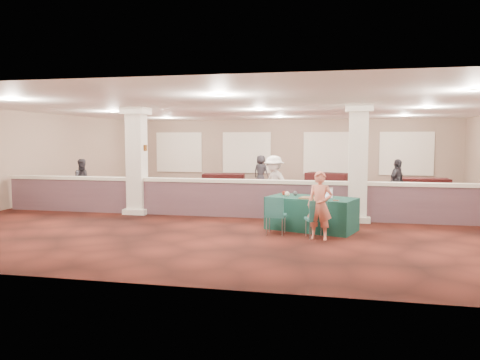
% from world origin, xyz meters
% --- Properties ---
extents(ground, '(16.00, 16.00, 0.00)m').
position_xyz_m(ground, '(0.00, 0.00, 0.00)').
color(ground, '#4F1C13').
rests_on(ground, ground).
extents(wall_back, '(16.00, 0.04, 3.20)m').
position_xyz_m(wall_back, '(0.00, 8.00, 1.60)').
color(wall_back, gray).
rests_on(wall_back, ground).
extents(wall_front, '(16.00, 0.04, 3.20)m').
position_xyz_m(wall_front, '(0.00, -8.00, 1.60)').
color(wall_front, gray).
rests_on(wall_front, ground).
extents(wall_left, '(0.04, 16.00, 3.20)m').
position_xyz_m(wall_left, '(-8.00, 0.00, 1.60)').
color(wall_left, gray).
rests_on(wall_left, ground).
extents(ceiling, '(16.00, 16.00, 0.02)m').
position_xyz_m(ceiling, '(0.00, 0.00, 3.20)').
color(ceiling, white).
rests_on(ceiling, wall_back).
extents(partition_wall, '(15.60, 0.28, 1.10)m').
position_xyz_m(partition_wall, '(0.00, -1.50, 0.57)').
color(partition_wall, '#5B3E48').
rests_on(partition_wall, ground).
extents(column_left, '(0.72, 0.72, 3.20)m').
position_xyz_m(column_left, '(-3.50, -1.50, 1.64)').
color(column_left, white).
rests_on(column_left, ground).
extents(column_right, '(0.72, 0.72, 3.20)m').
position_xyz_m(column_right, '(3.00, -1.50, 1.64)').
color(column_right, white).
rests_on(column_right, ground).
extents(sconce_left, '(0.12, 0.12, 0.18)m').
position_xyz_m(sconce_left, '(-3.78, -1.50, 2.00)').
color(sconce_left, brown).
rests_on(sconce_left, column_left).
extents(sconce_right, '(0.12, 0.12, 0.18)m').
position_xyz_m(sconce_right, '(-3.22, -1.50, 2.00)').
color(sconce_right, brown).
rests_on(sconce_right, column_left).
extents(near_table, '(2.35, 1.67, 0.82)m').
position_xyz_m(near_table, '(1.85, -3.00, 0.41)').
color(near_table, '#0D322C').
rests_on(near_table, ground).
extents(conf_chair_main, '(0.56, 0.56, 0.88)m').
position_xyz_m(conf_chair_main, '(2.03, -4.02, 0.52)').
color(conf_chair_main, '#1C5352').
rests_on(conf_chair_main, ground).
extents(conf_chair_side, '(0.48, 0.48, 0.91)m').
position_xyz_m(conf_chair_side, '(1.04, -3.79, 0.54)').
color(conf_chair_side, '#1C5352').
rests_on(conf_chair_side, ground).
extents(woman, '(0.61, 0.45, 1.55)m').
position_xyz_m(woman, '(2.10, -4.11, 0.77)').
color(woman, '#D0755A').
rests_on(woman, ground).
extents(far_table_front_left, '(2.15, 1.61, 0.78)m').
position_xyz_m(far_table_front_left, '(-6.50, 0.30, 0.39)').
color(far_table_front_left, black).
rests_on(far_table_front_left, ground).
extents(far_table_front_center, '(1.86, 1.16, 0.70)m').
position_xyz_m(far_table_front_center, '(-1.20, 2.88, 0.35)').
color(far_table_front_center, black).
rests_on(far_table_front_center, ground).
extents(far_table_front_right, '(2.10, 1.25, 0.81)m').
position_xyz_m(far_table_front_right, '(2.50, 0.30, 0.40)').
color(far_table_front_right, black).
rests_on(far_table_front_right, ground).
extents(far_table_back_left, '(1.91, 1.13, 0.74)m').
position_xyz_m(far_table_back_left, '(-2.50, 5.30, 0.37)').
color(far_table_back_left, black).
rests_on(far_table_back_left, ground).
extents(far_table_back_center, '(2.06, 1.46, 0.76)m').
position_xyz_m(far_table_back_center, '(2.00, 6.50, 0.38)').
color(far_table_back_center, black).
rests_on(far_table_back_center, ground).
extents(far_table_back_right, '(1.83, 0.97, 0.73)m').
position_xyz_m(far_table_back_right, '(5.79, 4.71, 0.36)').
color(far_table_back_right, black).
rests_on(far_table_back_right, ground).
extents(attendee_a, '(0.83, 0.80, 1.55)m').
position_xyz_m(attendee_a, '(-6.49, 0.51, 0.78)').
color(attendee_a, black).
rests_on(attendee_a, ground).
extents(attendee_b, '(1.17, 1.12, 1.74)m').
position_xyz_m(attendee_b, '(0.48, 0.00, 0.87)').
color(attendee_b, silver).
rests_on(attendee_b, ground).
extents(attendee_c, '(0.86, 1.04, 1.60)m').
position_xyz_m(attendee_c, '(4.38, 1.50, 0.80)').
color(attendee_c, black).
rests_on(attendee_c, ground).
extents(attendee_d, '(0.85, 0.67, 1.53)m').
position_xyz_m(attendee_d, '(-1.03, 6.50, 0.76)').
color(attendee_d, black).
rests_on(attendee_d, ground).
extents(laptop_base, '(0.43, 0.36, 0.02)m').
position_xyz_m(laptop_base, '(2.15, -3.16, 0.83)').
color(laptop_base, silver).
rests_on(laptop_base, near_table).
extents(laptop_screen, '(0.36, 0.13, 0.25)m').
position_xyz_m(laptop_screen, '(2.19, -3.04, 0.96)').
color(laptop_screen, silver).
rests_on(laptop_screen, near_table).
extents(screen_glow, '(0.32, 0.11, 0.21)m').
position_xyz_m(screen_glow, '(2.19, -3.04, 0.94)').
color(screen_glow, silver).
rests_on(screen_glow, near_table).
extents(knitting, '(0.53, 0.46, 0.03)m').
position_xyz_m(knitting, '(1.81, -3.28, 0.83)').
color(knitting, '#AA5C1B').
rests_on(knitting, near_table).
extents(yarn_cream, '(0.12, 0.12, 0.12)m').
position_xyz_m(yarn_cream, '(1.23, -2.92, 0.88)').
color(yarn_cream, beige).
rests_on(yarn_cream, near_table).
extents(yarn_red, '(0.11, 0.11, 0.11)m').
position_xyz_m(yarn_red, '(1.12, -2.70, 0.87)').
color(yarn_red, '#601613').
rests_on(yarn_red, near_table).
extents(yarn_grey, '(0.12, 0.12, 0.12)m').
position_xyz_m(yarn_grey, '(1.41, -2.72, 0.88)').
color(yarn_grey, '#4A4A4E').
rests_on(yarn_grey, near_table).
extents(scissors, '(0.14, 0.07, 0.01)m').
position_xyz_m(scissors, '(2.44, -3.52, 0.82)').
color(scissors, red).
rests_on(scissors, near_table).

